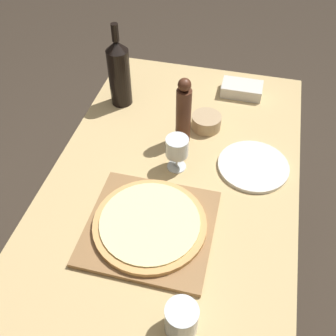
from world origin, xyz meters
TOP-DOWN VIEW (x-y plane):
  - ground_plane at (0.00, 0.00)m, footprint 12.00×12.00m
  - dining_table at (0.00, 0.00)m, footprint 0.87×1.44m
  - cutting_board at (-0.02, -0.23)m, footprint 0.39×0.38m
  - pizza at (-0.02, -0.23)m, footprint 0.36×0.36m
  - wine_bottle at (-0.31, 0.38)m, footprint 0.09×0.09m
  - pepper_mill at (-0.01, 0.20)m, footprint 0.06×0.06m
  - wine_glass at (-0.00, 0.06)m, footprint 0.08×0.08m
  - small_bowl at (0.07, 0.30)m, footprint 0.12×0.12m
  - drinking_tumbler at (0.14, -0.51)m, footprint 0.09×0.09m
  - dinner_plate at (0.27, 0.12)m, footprint 0.26×0.26m
  - food_container at (0.18, 0.55)m, footprint 0.17×0.10m

SIDE VIEW (x-z plane):
  - ground_plane at x=0.00m, z-range 0.00..0.00m
  - dining_table at x=0.00m, z-range 0.29..1.06m
  - dinner_plate at x=0.27m, z-range 0.77..0.79m
  - cutting_board at x=-0.02m, z-range 0.77..0.79m
  - food_container at x=0.18m, z-range 0.77..0.82m
  - small_bowl at x=0.07m, z-range 0.77..0.83m
  - pizza at x=-0.02m, z-range 0.79..0.82m
  - drinking_tumbler at x=0.14m, z-range 0.77..0.88m
  - wine_glass at x=0.00m, z-range 0.80..0.94m
  - pepper_mill at x=-0.01m, z-range 0.77..1.05m
  - wine_bottle at x=-0.31m, z-range 0.74..1.10m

